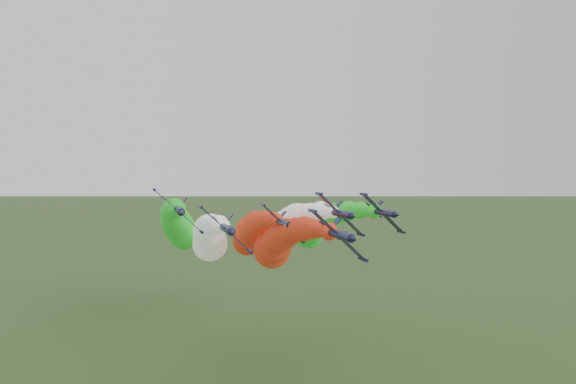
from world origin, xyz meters
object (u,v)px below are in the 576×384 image
object	(u,v)px
jet_trail	(250,233)
jet_outer_left	(178,225)
jet_inner_left	(209,238)
jet_inner_right	(286,227)
jet_outer_right	(318,225)
jet_lead	(278,243)

from	to	relation	value
jet_trail	jet_outer_left	bearing A→B (deg)	-156.64
jet_inner_left	jet_trail	distance (m)	20.58
jet_inner_left	jet_inner_right	size ratio (longest dim) A/B	1.00
jet_outer_right	jet_trail	bearing A→B (deg)	152.87
jet_inner_left	jet_inner_right	world-z (taller)	jet_inner_right
jet_inner_right	jet_outer_left	bearing A→B (deg)	171.42
jet_inner_right	jet_outer_right	world-z (taller)	jet_inner_right
jet_lead	jet_inner_left	xyz separation A→B (m)	(-14.12, 11.28, 0.09)
jet_inner_right	jet_trail	xyz separation A→B (m)	(-6.68, 12.72, -2.63)
jet_inner_right	jet_trail	size ratio (longest dim) A/B	0.99
jet_outer_right	jet_lead	bearing A→B (deg)	-131.28
jet_inner_right	jet_trail	distance (m)	14.61
jet_lead	jet_outer_right	size ratio (longest dim) A/B	1.01
jet_lead	jet_outer_left	world-z (taller)	jet_outer_left
jet_inner_left	jet_outer_left	world-z (taller)	jet_outer_left
jet_inner_left	jet_lead	bearing A→B (deg)	-38.62
jet_outer_right	jet_trail	size ratio (longest dim) A/B	0.99
jet_inner_left	jet_outer_left	size ratio (longest dim) A/B	1.00
jet_outer_left	jet_inner_left	bearing A→B (deg)	-45.90
jet_lead	jet_outer_right	bearing A→B (deg)	48.72
jet_lead	jet_inner_left	world-z (taller)	jet_inner_left
jet_lead	jet_inner_left	size ratio (longest dim) A/B	1.01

